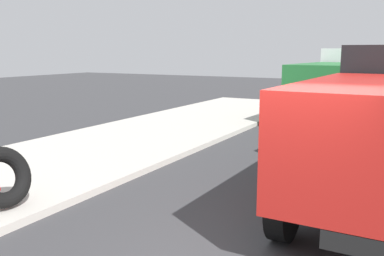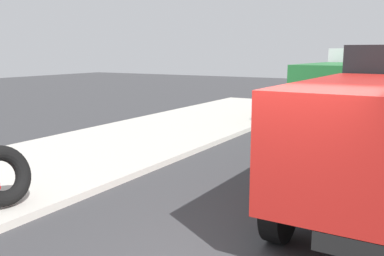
% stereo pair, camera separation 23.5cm
% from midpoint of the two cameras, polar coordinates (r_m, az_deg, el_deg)
% --- Properties ---
extents(loose_tire, '(1.13, 0.70, 1.12)m').
position_cam_midpoint_polar(loose_tire, '(8.14, -23.48, -5.92)').
color(loose_tire, black).
rests_on(loose_tire, sidewalk_curb).
extents(dump_truck_green, '(7.11, 3.07, 3.00)m').
position_cam_midpoint_polar(dump_truck_green, '(18.68, 20.66, 5.77)').
color(dump_truck_green, '#237033').
rests_on(dump_truck_green, ground).
extents(dump_truck_orange, '(7.02, 2.85, 3.00)m').
position_cam_midpoint_polar(dump_truck_orange, '(30.69, 24.13, 7.04)').
color(dump_truck_orange, orange).
rests_on(dump_truck_orange, ground).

